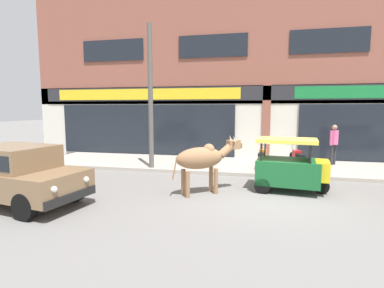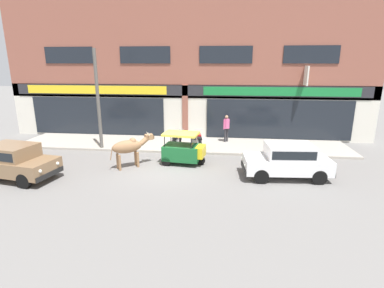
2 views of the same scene
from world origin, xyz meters
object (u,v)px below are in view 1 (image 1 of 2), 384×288
Objects in this scene: motorcycle_0 at (262,158)px; car_0 at (15,172)px; auto_rickshaw at (291,169)px; pedestrian at (334,140)px; cow at (203,158)px; motorcycle_1 at (298,159)px; utility_pole at (151,97)px.

car_0 is at bearing -138.87° from motorcycle_0.
pedestrian reaches higher than auto_rickshaw.
pedestrian reaches higher than car_0.
car_0 is at bearing -158.49° from auto_rickshaw.
auto_rickshaw is at bearing -73.69° from motorcycle_0.
auto_rickshaw is at bearing 18.80° from cow.
motorcycle_0 is (1.65, 3.41, -0.49)m from cow.
motorcycle_1 is 0.34× the size of utility_pole.
cow is 0.88× the size of auto_rickshaw.
car_0 reaches higher than motorcycle_1.
utility_pole reaches higher than cow.
auto_rickshaw is 0.39× the size of utility_pole.
motorcycle_0 is at bearing -154.60° from pedestrian.
motorcycle_1 is at bearing -0.63° from motorcycle_0.
motorcycle_1 is 1.12× the size of pedestrian.
auto_rickshaw is (6.80, 2.68, -0.15)m from car_0.
car_0 is at bearing -144.28° from motorcycle_1.
auto_rickshaw is 1.15× the size of motorcycle_1.
utility_pole is (-6.91, -2.07, 1.68)m from pedestrian.
utility_pole is at bearing 159.28° from auto_rickshaw.
utility_pole is (-4.89, 1.85, 2.13)m from auto_rickshaw.
cow is at bearing -47.06° from utility_pole.
motorcycle_0 is (6.04, 5.28, -0.30)m from car_0.
pedestrian is 0.30× the size of utility_pole.
cow is at bearing -133.07° from pedestrian.
auto_rickshaw is 5.64m from utility_pole.
motorcycle_0 is 1.01× the size of motorcycle_1.
cow is 1.01× the size of motorcycle_1.
auto_rickshaw reaches higher than motorcycle_0.
pedestrian is at bearing 46.93° from cow.
motorcycle_0 is (-0.76, 2.59, -0.14)m from auto_rickshaw.
motorcycle_1 is 2.10m from pedestrian.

